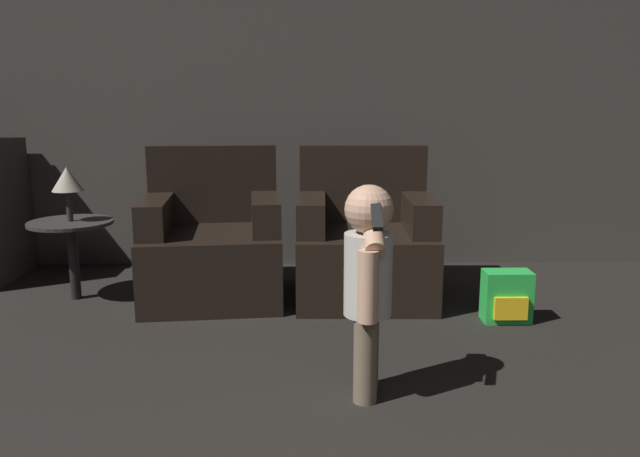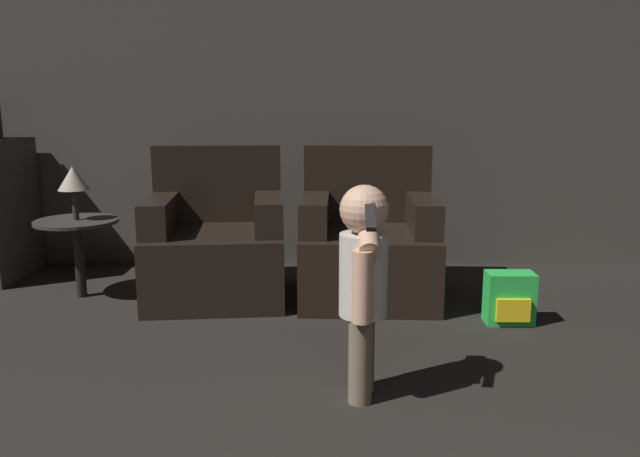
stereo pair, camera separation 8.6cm
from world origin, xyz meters
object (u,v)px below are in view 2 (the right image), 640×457
toy_backpack (509,298)px  lamp (73,180)px  armchair_right (368,244)px  person_toddler (363,275)px  armchair_left (217,244)px

toy_backpack → lamp: (-2.48, 0.44, 0.58)m
armchair_right → person_toddler: bearing=-93.0°
armchair_left → toy_backpack: size_ratio=3.23×
armchair_left → lamp: armchair_left is taller
armchair_left → toy_backpack: bearing=-22.3°
armchair_left → person_toddler: bearing=-64.7°
person_toddler → lamp: person_toddler is taller
person_toddler → toy_backpack: bearing=143.0°
armchair_right → person_toddler: 1.38m
armchair_right → person_toddler: armchair_right is taller
person_toddler → toy_backpack: 1.26m
armchair_left → toy_backpack: armchair_left is taller
armchair_left → armchair_right: (0.92, 0.00, 0.00)m
armchair_right → toy_backpack: bearing=-32.8°
armchair_left → toy_backpack: (1.65, -0.50, -0.18)m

